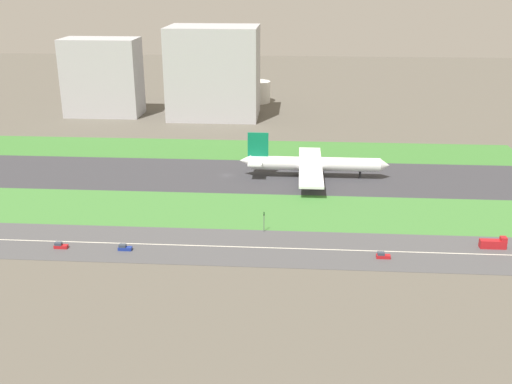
% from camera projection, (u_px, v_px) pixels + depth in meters
% --- Properties ---
extents(ground_plane, '(800.00, 800.00, 0.00)m').
position_uv_depth(ground_plane, '(227.00, 175.00, 267.38)').
color(ground_plane, '#5B564C').
extents(runway, '(280.00, 46.00, 0.10)m').
position_uv_depth(runway, '(227.00, 175.00, 267.37)').
color(runway, '#38383D').
rests_on(runway, ground_plane).
extents(grass_median_north, '(280.00, 36.00, 0.10)m').
position_uv_depth(grass_median_north, '(236.00, 150.00, 305.75)').
color(grass_median_north, '#3D7A33').
rests_on(grass_median_north, ground_plane).
extents(grass_median_south, '(280.00, 36.00, 0.10)m').
position_uv_depth(grass_median_south, '(214.00, 210.00, 228.98)').
color(grass_median_south, '#427F38').
rests_on(grass_median_south, ground_plane).
extents(highway, '(280.00, 28.00, 0.10)m').
position_uv_depth(highway, '(201.00, 246.00, 199.03)').
color(highway, '#4C4C4F').
rests_on(highway, ground_plane).
extents(highway_centerline, '(266.00, 0.50, 0.01)m').
position_uv_depth(highway_centerline, '(201.00, 246.00, 199.01)').
color(highway_centerline, silver).
rests_on(highway_centerline, highway).
extents(airliner, '(65.00, 56.00, 19.70)m').
position_uv_depth(airliner, '(311.00, 164.00, 262.79)').
color(airliner, white).
rests_on(airliner, runway).
extents(car_4, '(4.40, 1.80, 2.00)m').
position_uv_depth(car_4, '(124.00, 248.00, 195.65)').
color(car_4, navy).
rests_on(car_4, highway).
extents(truck_0, '(8.40, 2.50, 4.00)m').
position_uv_depth(truck_0, '(494.00, 244.00, 196.87)').
color(truck_0, '#B2191E').
rests_on(truck_0, highway).
extents(car_1, '(4.40, 1.80, 2.00)m').
position_uv_depth(car_1, '(383.00, 256.00, 190.20)').
color(car_1, '#B2191E').
rests_on(car_1, highway).
extents(car_0, '(4.40, 1.80, 2.00)m').
position_uv_depth(car_0, '(60.00, 246.00, 197.05)').
color(car_0, '#B2191E').
rests_on(car_0, highway).
extents(traffic_light, '(0.36, 0.50, 7.20)m').
position_uv_depth(traffic_light, '(264.00, 220.00, 208.42)').
color(traffic_light, '#4C4C51').
rests_on(traffic_light, highway).
extents(terminal_building, '(46.04, 24.02, 47.02)m').
position_uv_depth(terminal_building, '(103.00, 77.00, 371.89)').
color(terminal_building, '#B2B2B7').
rests_on(terminal_building, ground_plane).
extents(hangar_building, '(54.03, 38.51, 54.57)m').
position_uv_depth(hangar_building, '(214.00, 72.00, 366.03)').
color(hangar_building, '#B2B2B7').
rests_on(hangar_building, ground_plane).
extents(fuel_tank_west, '(19.28, 19.28, 14.39)m').
position_uv_depth(fuel_tank_west, '(256.00, 92.00, 413.61)').
color(fuel_tank_west, silver).
rests_on(fuel_tank_west, ground_plane).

